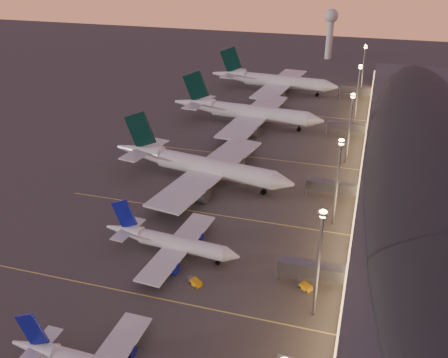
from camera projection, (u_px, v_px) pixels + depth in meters
ground at (160, 284)px, 117.53m from camera, size 700.00×700.00×0.00m
airliner_narrow_north at (171, 242)px, 127.28m from camera, size 37.68×33.74×13.46m
airliner_wide_near at (200, 166)px, 165.51m from camera, size 66.34×61.13×21.27m
airliner_wide_mid at (246, 112)px, 216.18m from camera, size 68.50×62.63×21.91m
airliner_wide_far at (273, 81)px, 263.40m from camera, size 69.31×63.44×22.17m
terminal_building at (427, 162)px, 159.84m from camera, size 56.35×255.00×17.46m
light_masts at (346, 136)px, 156.41m from camera, size 2.20×217.20×25.90m
radar_tower at (331, 25)px, 329.37m from camera, size 9.00×9.00×32.50m
lane_markings at (213, 206)px, 151.98m from camera, size 90.00×180.36×0.00m
baggage_tug_c at (195, 282)px, 117.30m from camera, size 4.34×3.67×1.24m
baggage_tug_d at (304, 286)px, 115.88m from camera, size 4.29×3.75×1.24m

